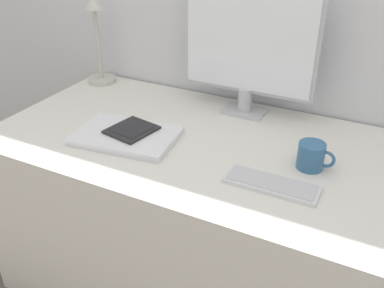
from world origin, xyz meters
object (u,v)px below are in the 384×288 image
coffee_mug (312,156)px  monitor (249,46)px  ereader (132,130)px  keyboard (271,184)px  desk_lamp (98,39)px  laptop (126,136)px

coffee_mug → monitor: bearing=138.6°
coffee_mug → ereader: bearing=-172.4°
keyboard → desk_lamp: (-0.95, 0.45, 0.19)m
keyboard → laptop: laptop is taller
laptop → coffee_mug: bearing=9.4°
monitor → desk_lamp: 0.70m
coffee_mug → desk_lamp: bearing=163.6°
monitor → coffee_mug: size_ratio=4.44×
laptop → coffee_mug: size_ratio=3.22×
ereader → keyboard: bearing=-7.7°
ereader → coffee_mug: 0.61m
laptop → desk_lamp: (-0.41, 0.40, 0.19)m
ereader → desk_lamp: desk_lamp is taller
laptop → ereader: ereader is taller
desk_lamp → coffee_mug: size_ratio=3.35×
ereader → coffee_mug: (0.61, 0.08, 0.01)m
monitor → laptop: 0.55m
monitor → keyboard: bearing=-60.6°
keyboard → coffee_mug: bearing=62.9°
monitor → laptop: monitor is taller
keyboard → ereader: 0.53m
monitor → laptop: bearing=-126.8°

